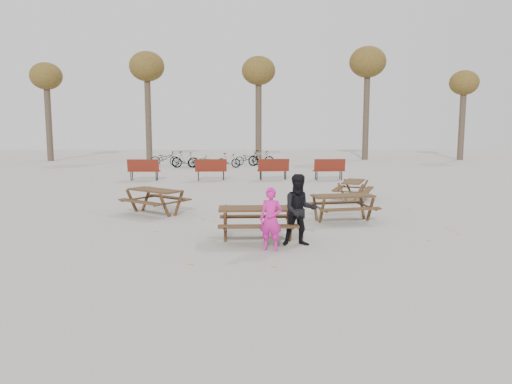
{
  "coord_description": "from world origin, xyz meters",
  "views": [
    {
      "loc": [
        -0.43,
        -11.44,
        2.73
      ],
      "look_at": [
        0.0,
        1.0,
        1.0
      ],
      "focal_mm": 35.0,
      "sensor_mm": 36.0,
      "label": 1
    }
  ],
  "objects_px": {
    "main_picnic_table": "(257,215)",
    "child": "(271,219)",
    "adult": "(300,210)",
    "picnic_table_far": "(353,190)",
    "food_tray": "(272,207)",
    "soda_bottle": "(265,206)",
    "picnic_table_north": "(155,202)",
    "picnic_table_east": "(343,208)"
  },
  "relations": [
    {
      "from": "main_picnic_table",
      "to": "food_tray",
      "type": "relative_size",
      "value": 10.0
    },
    {
      "from": "picnic_table_east",
      "to": "adult",
      "type": "bearing_deg",
      "value": -129.27
    },
    {
      "from": "soda_bottle",
      "to": "picnic_table_east",
      "type": "distance_m",
      "value": 3.37
    },
    {
      "from": "child",
      "to": "picnic_table_east",
      "type": "relative_size",
      "value": 0.8
    },
    {
      "from": "food_tray",
      "to": "child",
      "type": "bearing_deg",
      "value": -95.77
    },
    {
      "from": "main_picnic_table",
      "to": "picnic_table_north",
      "type": "distance_m",
      "value": 4.62
    },
    {
      "from": "adult",
      "to": "picnic_table_north",
      "type": "xyz_separation_m",
      "value": [
        -3.89,
        4.1,
        -0.43
      ]
    },
    {
      "from": "picnic_table_north",
      "to": "picnic_table_far",
      "type": "xyz_separation_m",
      "value": [
        6.62,
        2.53,
        -0.03
      ]
    },
    {
      "from": "main_picnic_table",
      "to": "picnic_table_north",
      "type": "relative_size",
      "value": 1.04
    },
    {
      "from": "main_picnic_table",
      "to": "picnic_table_north",
      "type": "xyz_separation_m",
      "value": [
        -2.97,
        3.53,
        -0.22
      ]
    },
    {
      "from": "food_tray",
      "to": "picnic_table_far",
      "type": "bearing_deg",
      "value": 61.67
    },
    {
      "from": "soda_bottle",
      "to": "child",
      "type": "distance_m",
      "value": 0.81
    },
    {
      "from": "main_picnic_table",
      "to": "picnic_table_far",
      "type": "height_order",
      "value": "main_picnic_table"
    },
    {
      "from": "food_tray",
      "to": "picnic_table_east",
      "type": "relative_size",
      "value": 0.11
    },
    {
      "from": "child",
      "to": "main_picnic_table",
      "type": "bearing_deg",
      "value": 124.99
    },
    {
      "from": "main_picnic_table",
      "to": "adult",
      "type": "xyz_separation_m",
      "value": [
        0.92,
        -0.56,
        0.22
      ]
    },
    {
      "from": "soda_bottle",
      "to": "picnic_table_far",
      "type": "xyz_separation_m",
      "value": [
        3.49,
        6.24,
        -0.51
      ]
    },
    {
      "from": "picnic_table_north",
      "to": "food_tray",
      "type": "bearing_deg",
      "value": -8.74
    },
    {
      "from": "main_picnic_table",
      "to": "child",
      "type": "relative_size",
      "value": 1.32
    },
    {
      "from": "child",
      "to": "picnic_table_east",
      "type": "bearing_deg",
      "value": 75.72
    },
    {
      "from": "soda_bottle",
      "to": "picnic_table_north",
      "type": "height_order",
      "value": "soda_bottle"
    },
    {
      "from": "food_tray",
      "to": "adult",
      "type": "bearing_deg",
      "value": -39.84
    },
    {
      "from": "main_picnic_table",
      "to": "picnic_table_far",
      "type": "bearing_deg",
      "value": 58.93
    },
    {
      "from": "soda_bottle",
      "to": "picnic_table_far",
      "type": "bearing_deg",
      "value": 60.76
    },
    {
      "from": "soda_bottle",
      "to": "adult",
      "type": "height_order",
      "value": "adult"
    },
    {
      "from": "food_tray",
      "to": "soda_bottle",
      "type": "xyz_separation_m",
      "value": [
        -0.18,
        -0.1,
        0.05
      ]
    },
    {
      "from": "picnic_table_north",
      "to": "picnic_table_east",
      "type": "bearing_deg",
      "value": 25.32
    },
    {
      "from": "picnic_table_north",
      "to": "picnic_table_far",
      "type": "bearing_deg",
      "value": 59.66
    },
    {
      "from": "picnic_table_north",
      "to": "picnic_table_far",
      "type": "distance_m",
      "value": 7.08
    },
    {
      "from": "picnic_table_far",
      "to": "child",
      "type": "bearing_deg",
      "value": 175.51
    },
    {
      "from": "picnic_table_far",
      "to": "main_picnic_table",
      "type": "bearing_deg",
      "value": 170.25
    },
    {
      "from": "soda_bottle",
      "to": "child",
      "type": "xyz_separation_m",
      "value": [
        0.09,
        -0.79,
        -0.16
      ]
    },
    {
      "from": "main_picnic_table",
      "to": "picnic_table_north",
      "type": "height_order",
      "value": "main_picnic_table"
    },
    {
      "from": "child",
      "to": "adult",
      "type": "relative_size",
      "value": 0.85
    },
    {
      "from": "main_picnic_table",
      "to": "adult",
      "type": "distance_m",
      "value": 1.1
    },
    {
      "from": "child",
      "to": "picnic_table_north",
      "type": "distance_m",
      "value": 5.55
    },
    {
      "from": "food_tray",
      "to": "picnic_table_far",
      "type": "height_order",
      "value": "food_tray"
    },
    {
      "from": "soda_bottle",
      "to": "food_tray",
      "type": "bearing_deg",
      "value": 28.57
    },
    {
      "from": "adult",
      "to": "picnic_table_far",
      "type": "height_order",
      "value": "adult"
    },
    {
      "from": "child",
      "to": "adult",
      "type": "xyz_separation_m",
      "value": [
        0.67,
        0.41,
        0.12
      ]
    },
    {
      "from": "main_picnic_table",
      "to": "child",
      "type": "distance_m",
      "value": 1.01
    },
    {
      "from": "child",
      "to": "adult",
      "type": "distance_m",
      "value": 0.79
    }
  ]
}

